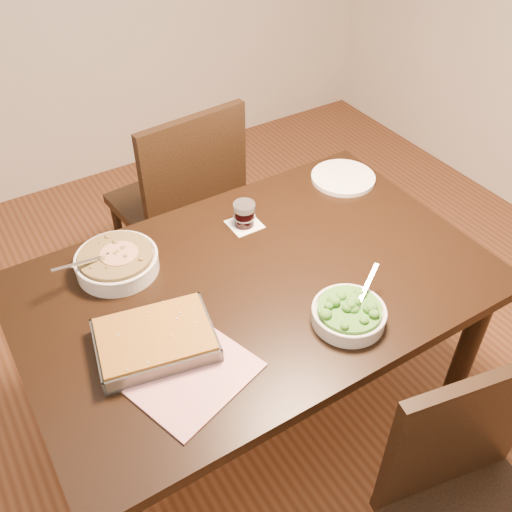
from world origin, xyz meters
TOP-DOWN VIEW (x-y plane):
  - ground at (0.00, 0.00)m, footprint 4.00×4.00m
  - table at (0.00, 0.00)m, footprint 1.40×0.90m
  - magazine_a at (-0.32, -0.23)m, footprint 0.35×0.30m
  - coaster at (0.11, 0.25)m, footprint 0.10×0.10m
  - stew_bowl at (-0.34, 0.26)m, footprint 0.28×0.25m
  - broccoli_bowl at (0.13, -0.28)m, footprint 0.22×0.21m
  - baking_dish at (-0.36, -0.08)m, footprint 0.35×0.28m
  - wine_tumbler at (0.11, 0.25)m, footprint 0.07×0.07m
  - dinner_plate at (0.56, 0.29)m, footprint 0.24×0.24m
  - chair_near at (0.16, -0.77)m, footprint 0.48×0.48m
  - chair_far at (0.11, 0.76)m, footprint 0.49×0.49m

SIDE VIEW (x-z plane):
  - ground at x=0.00m, z-range 0.00..0.00m
  - chair_near at x=0.16m, z-range 0.05..0.93m
  - chair_far at x=0.11m, z-range 0.06..1.03m
  - table at x=0.00m, z-range 0.28..1.03m
  - coaster at x=0.11m, z-range 0.75..0.75m
  - magazine_a at x=-0.32m, z-range 0.75..0.76m
  - dinner_plate at x=0.56m, z-range 0.75..0.77m
  - baking_dish at x=-0.36m, z-range 0.75..0.80m
  - broccoli_bowl at x=0.13m, z-range 0.74..0.82m
  - stew_bowl at x=-0.34m, z-range 0.74..0.83m
  - wine_tumbler at x=0.11m, z-range 0.75..0.84m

